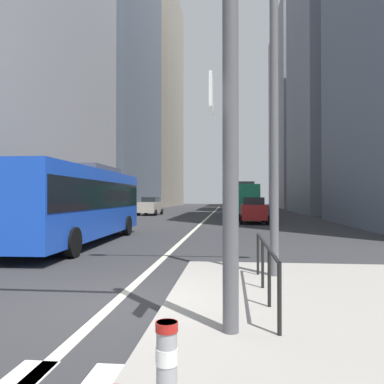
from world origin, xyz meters
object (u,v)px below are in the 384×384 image
Objects in this scene: city_bus_red_receding at (243,198)px; bollard_left at (167,361)px; traffic_signal_gantry at (78,47)px; city_bus_blue_oncoming at (78,200)px; car_oncoming_mid at (151,206)px; car_receding_near at (253,210)px; street_lamp_post at (274,56)px; city_bus_red_distant at (238,198)px.

bollard_left is (-1.85, -35.64, -1.26)m from city_bus_red_receding.
bollard_left is at bearing -50.82° from traffic_signal_gantry.
city_bus_red_receding is at bearing 71.66° from city_bus_blue_oncoming.
car_oncoming_mid is 0.99× the size of car_receding_near.
car_receding_near is (0.37, -9.94, -0.84)m from city_bus_red_receding.
car_receding_near is at bearing -48.88° from car_oncoming_mid.
street_lamp_post is (-0.65, -19.87, 4.29)m from car_receding_near.
car_oncoming_mid is 0.68× the size of traffic_signal_gantry.
city_bus_red_distant reaches higher than car_receding_near.
city_bus_red_distant is 14.17× the size of bollard_left.
city_bus_blue_oncoming is at bearing 115.35° from bollard_left.
street_lamp_post is (9.62, -31.63, 4.29)m from car_oncoming_mid.
bollard_left is (-2.22, -25.70, -0.41)m from car_receding_near.
bollard_left is at bearing -94.94° from car_receding_near.
city_bus_red_distant is at bearing 90.41° from city_bus_red_receding.
car_oncoming_mid is (-9.77, -16.24, -0.85)m from city_bus_red_distant.
traffic_signal_gantry reaches higher than city_bus_red_receding.
street_lamp_post is (-0.29, -29.81, 3.45)m from city_bus_red_receding.
traffic_signal_gantry is at bearing -95.88° from city_bus_red_receding.
bollard_left is at bearing -91.84° from city_bus_red_distant.
car_receding_near reaches higher than bollard_left.
city_bus_red_receding is (7.72, 23.27, -0.00)m from city_bus_blue_oncoming.
street_lamp_post is at bearing 50.44° from traffic_signal_gantry.
city_bus_blue_oncoming is at bearing -100.40° from city_bus_red_distant.
city_bus_red_distant is at bearing 58.95° from car_oncoming_mid.
city_bus_blue_oncoming is at bearing 138.62° from street_lamp_post.
city_bus_blue_oncoming is 10.48m from street_lamp_post.
bollard_left is at bearing -92.98° from city_bus_red_receding.
traffic_signal_gantry is (-3.47, -33.66, 2.29)m from city_bus_red_receding.
bollard_left is at bearing -77.87° from car_oncoming_mid.
bollard_left is (-1.72, -53.70, -1.26)m from city_bus_red_distant.
car_receding_near is at bearing 80.82° from traffic_signal_gantry.
street_lamp_post reaches higher than bollard_left.
city_bus_red_receding and city_bus_red_distant have the same top height.
city_bus_red_distant is 28.02m from car_receding_near.
traffic_signal_gantry is 0.81× the size of street_lamp_post.
traffic_signal_gantry is at bearing -99.18° from car_receding_near.
traffic_signal_gantry is 8.40× the size of bollard_left.
traffic_signal_gantry is at bearing -79.72° from car_oncoming_mid.
street_lamp_post is at bearing -41.38° from city_bus_blue_oncoming.
city_bus_red_receding is at bearing 87.02° from bollard_left.
city_bus_red_receding reaches higher than car_receding_near.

